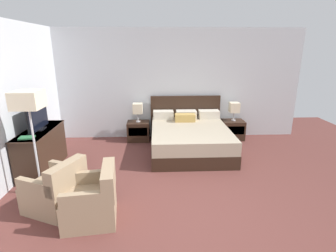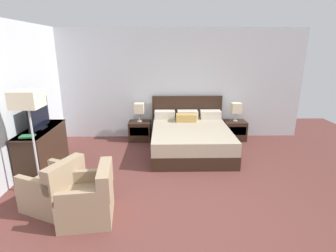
% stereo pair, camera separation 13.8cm
% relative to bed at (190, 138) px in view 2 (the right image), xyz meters
% --- Properties ---
extents(ground_plane, '(10.31, 10.31, 0.00)m').
position_rel_bed_xyz_m(ground_plane, '(-0.44, -2.43, -0.31)').
color(ground_plane, brown).
extents(wall_back, '(6.71, 0.06, 2.73)m').
position_rel_bed_xyz_m(wall_back, '(-0.44, 1.03, 1.06)').
color(wall_back, silver).
rests_on(wall_back, ground).
extents(wall_left, '(0.06, 5.24, 2.73)m').
position_rel_bed_xyz_m(wall_left, '(-3.23, -1.02, 1.06)').
color(wall_left, silver).
rests_on(wall_left, ground).
extents(bed, '(1.78, 2.05, 1.09)m').
position_rel_bed_xyz_m(bed, '(0.00, 0.00, 0.00)').
color(bed, '#332116').
rests_on(bed, ground).
extents(nightstand_left, '(0.54, 0.43, 0.49)m').
position_rel_bed_xyz_m(nightstand_left, '(-1.20, 0.73, -0.06)').
color(nightstand_left, '#332116').
rests_on(nightstand_left, ground).
extents(nightstand_right, '(0.54, 0.43, 0.49)m').
position_rel_bed_xyz_m(nightstand_right, '(1.21, 0.73, -0.06)').
color(nightstand_right, '#332116').
rests_on(nightstand_right, ground).
extents(table_lamp_left, '(0.23, 0.23, 0.47)m').
position_rel_bed_xyz_m(table_lamp_left, '(-1.20, 0.73, 0.51)').
color(table_lamp_left, '#B7B7BC').
rests_on(table_lamp_left, nightstand_left).
extents(table_lamp_right, '(0.23, 0.23, 0.47)m').
position_rel_bed_xyz_m(table_lamp_right, '(1.21, 0.73, 0.51)').
color(table_lamp_right, '#B7B7BC').
rests_on(table_lamp_right, nightstand_right).
extents(dresser, '(0.48, 1.36, 0.80)m').
position_rel_bed_xyz_m(dresser, '(-2.93, -0.86, 0.11)').
color(dresser, '#332116').
rests_on(dresser, ground).
extents(tv, '(0.18, 0.79, 0.56)m').
position_rel_bed_xyz_m(tv, '(-2.93, -0.83, 0.77)').
color(tv, black).
rests_on(tv, dresser).
extents(book_red_cover, '(0.25, 0.19, 0.03)m').
position_rel_bed_xyz_m(book_red_cover, '(-2.94, -1.32, 0.51)').
color(book_red_cover, '#2D7042').
rests_on(book_red_cover, dresser).
extents(armchair_by_window, '(0.91, 0.90, 0.76)m').
position_rel_bed_xyz_m(armchair_by_window, '(-2.21, -2.17, -0.02)').
color(armchair_by_window, '#9E8466').
rests_on(armchair_by_window, ground).
extents(armchair_companion, '(0.77, 0.76, 0.76)m').
position_rel_bed_xyz_m(armchair_companion, '(-1.62, -2.44, -0.02)').
color(armchair_companion, '#9E8466').
rests_on(armchair_companion, ground).
extents(floor_lamp, '(0.39, 0.39, 1.68)m').
position_rel_bed_xyz_m(floor_lamp, '(-2.60, -1.78, 1.14)').
color(floor_lamp, '#B7B7BC').
rests_on(floor_lamp, ground).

